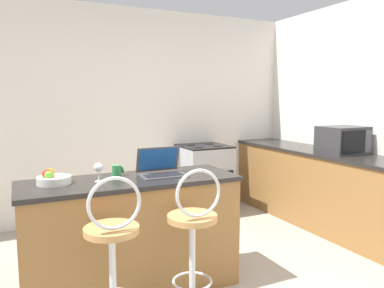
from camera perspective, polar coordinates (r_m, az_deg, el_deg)
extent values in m
cube|color=silver|center=(4.82, -8.21, 4.63)|extent=(12.00, 0.06, 2.60)
cube|color=olive|center=(3.02, -9.13, -13.83)|extent=(1.60, 0.56, 0.85)
cube|color=black|center=(2.89, -9.30, -5.57)|extent=(1.63, 0.59, 0.03)
cube|color=olive|center=(4.57, 20.61, -6.98)|extent=(0.59, 3.02, 0.85)
cube|color=black|center=(4.48, 20.86, -1.46)|extent=(0.62, 3.05, 0.03)
cylinder|color=silver|center=(2.54, -11.94, -20.10)|extent=(0.04, 0.04, 0.68)
cylinder|color=#B7844C|center=(2.40, -12.16, -12.67)|extent=(0.34, 0.34, 0.04)
torus|color=silver|center=(2.25, -11.73, -8.86)|extent=(0.32, 0.02, 0.32)
cylinder|color=silver|center=(2.70, 0.03, -18.21)|extent=(0.04, 0.04, 0.68)
torus|color=silver|center=(2.74, 0.03, -20.18)|extent=(0.28, 0.28, 0.02)
cylinder|color=#B7844C|center=(2.57, 0.04, -11.17)|extent=(0.34, 0.34, 0.04)
torus|color=silver|center=(2.43, 0.99, -7.51)|extent=(0.32, 0.02, 0.32)
cube|color=#47474C|center=(2.95, -4.39, -4.81)|extent=(0.36, 0.22, 0.01)
cube|color=black|center=(2.93, -4.27, -4.74)|extent=(0.30, 0.12, 0.00)
cube|color=#47474C|center=(3.04, -5.21, -2.30)|extent=(0.36, 0.07, 0.20)
cube|color=#19478C|center=(3.03, -5.17, -2.29)|extent=(0.32, 0.05, 0.17)
cube|color=#2D2D30|center=(4.41, 21.94, 0.55)|extent=(0.47, 0.37, 0.30)
cube|color=black|center=(4.25, 23.45, 0.26)|extent=(0.33, 0.01, 0.24)
cube|color=#4C4C51|center=(4.41, 25.25, 0.39)|extent=(0.09, 0.01, 0.24)
cube|color=#9EA3A8|center=(4.90, 1.85, -5.49)|extent=(0.60, 0.59, 0.87)
cube|color=black|center=(4.65, 3.56, -6.63)|extent=(0.51, 0.01, 0.39)
cube|color=black|center=(4.82, 1.87, -0.33)|extent=(0.60, 0.59, 0.02)
cylinder|color=black|center=(4.66, 1.05, -0.42)|extent=(0.11, 0.11, 0.01)
cylinder|color=black|center=(4.78, 3.97, -0.24)|extent=(0.11, 0.11, 0.01)
cylinder|color=black|center=(4.87, -0.19, -0.09)|extent=(0.11, 0.11, 0.01)
cylinder|color=black|center=(4.99, 2.63, 0.07)|extent=(0.11, 0.11, 0.01)
cylinder|color=#338447|center=(2.99, -11.43, -3.99)|extent=(0.07, 0.07, 0.09)
torus|color=#338447|center=(3.01, -10.53, -3.85)|extent=(0.01, 0.06, 0.06)
cylinder|color=silver|center=(2.85, -20.27, -5.19)|extent=(0.24, 0.24, 0.05)
sphere|color=red|center=(2.83, -21.19, -4.31)|extent=(0.07, 0.07, 0.07)
sphere|color=orange|center=(2.88, -20.85, -4.14)|extent=(0.07, 0.07, 0.07)
sphere|color=#66B233|center=(2.81, -20.99, -4.45)|extent=(0.06, 0.06, 0.06)
cylinder|color=silver|center=(2.83, -14.02, -5.55)|extent=(0.06, 0.06, 0.00)
cylinder|color=silver|center=(2.82, -14.04, -4.77)|extent=(0.01, 0.01, 0.07)
sphere|color=silver|center=(2.81, -14.08, -3.46)|extent=(0.07, 0.07, 0.07)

